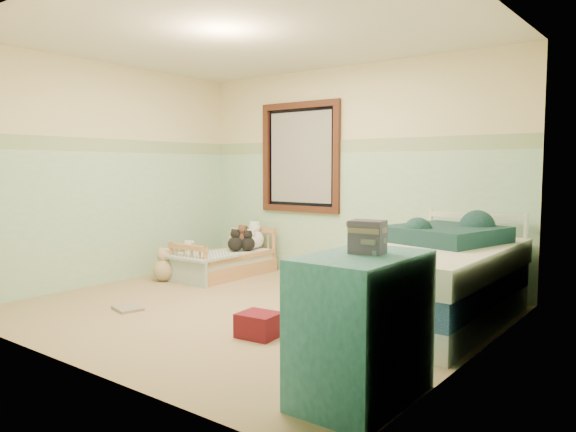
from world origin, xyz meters
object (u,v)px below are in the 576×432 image
Objects in this scene: toddler_bed_frame at (225,269)px; floor_book at (128,308)px; red_pillow at (259,325)px; twin_bed_frame at (436,310)px; dresser at (362,328)px; plush_floor_cream at (190,260)px; plush_floor_tan at (164,270)px.

floor_book is at bearing -76.50° from toddler_bed_frame.
toddler_bed_frame is 4.50× the size of floor_book.
floor_book is at bearing -175.45° from red_pillow.
twin_bed_frame is 1.55m from red_pillow.
twin_bed_frame reaches higher than red_pillow.
dresser is 1.37m from red_pillow.
plush_floor_cream is 0.31× the size of dresser.
plush_floor_tan is 0.13× the size of twin_bed_frame.
twin_bed_frame is 2.80m from floor_book.
plush_floor_cream is at bearing 150.51° from dresser.
twin_bed_frame is at bearing -6.28° from plush_floor_cream.
toddler_bed_frame is 2.51m from red_pillow.
red_pillow is (1.92, -1.61, 0.01)m from toddler_bed_frame.
floor_book is (1.05, -1.73, -0.12)m from plush_floor_cream.
dresser reaches higher than toddler_bed_frame.
plush_floor_tan reaches higher than red_pillow.
plush_floor_tan is 0.88× the size of red_pillow.
dresser is at bearing -80.97° from twin_bed_frame.
toddler_bed_frame is at bearing 63.18° from plush_floor_tan.
dresser is at bearing -34.22° from toddler_bed_frame.
plush_floor_tan is at bearing -65.79° from plush_floor_cream.
twin_bed_frame reaches higher than floor_book.
dresser is at bearing 6.66° from floor_book.
red_pillow reaches higher than toddler_bed_frame.
plush_floor_tan is 2.45m from red_pillow.
dresser is at bearing -23.35° from red_pillow.
dresser is at bearing -22.95° from plush_floor_tan.
toddler_bed_frame is 0.75m from plush_floor_tan.
plush_floor_tan is (-0.34, -0.66, 0.05)m from toddler_bed_frame.
floor_book is at bearing -151.23° from twin_bed_frame.
dresser reaches higher than floor_book.
floor_book is (-1.51, -0.12, -0.08)m from red_pillow.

